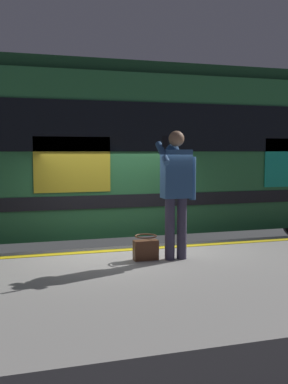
{
  "coord_description": "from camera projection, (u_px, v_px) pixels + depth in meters",
  "views": [
    {
      "loc": [
        1.67,
        6.86,
        2.55
      ],
      "look_at": [
        -0.25,
        0.3,
        1.91
      ],
      "focal_mm": 41.3,
      "sensor_mm": 36.0,
      "label": 1
    }
  ],
  "objects": [
    {
      "name": "ground_plane",
      "position": [
        125.0,
        306.0,
        7.26
      ],
      "size": [
        25.19,
        25.19,
        0.0
      ],
      "primitive_type": "plane",
      "color": "#3D3D3F"
    },
    {
      "name": "platform",
      "position": [
        162.0,
        319.0,
        5.39
      ],
      "size": [
        16.27,
        3.82,
        1.01
      ],
      "primitive_type": "cube",
      "color": "gray",
      "rests_on": "ground"
    },
    {
      "name": "safety_line",
      "position": [
        129.0,
        250.0,
        6.88
      ],
      "size": [
        15.95,
        0.16,
        0.01
      ],
      "primitive_type": "cube",
      "color": "yellow",
      "rests_on": "platform"
    },
    {
      "name": "track_rail_near",
      "position": [
        105.0,
        274.0,
        8.86
      ],
      "size": [
        21.16,
        0.08,
        0.16
      ],
      "primitive_type": "cube",
      "color": "slate",
      "rests_on": "ground"
    },
    {
      "name": "track_rail_far",
      "position": [
        92.0,
        258.0,
        10.23
      ],
      "size": [
        21.16,
        0.08,
        0.16
      ],
      "primitive_type": "cube",
      "color": "slate",
      "rests_on": "ground"
    },
    {
      "name": "train_carriage",
      "position": [
        167.0,
        150.0,
        9.75
      ],
      "size": [
        12.93,
        2.85,
        4.05
      ],
      "color": "#2D723F",
      "rests_on": "ground"
    },
    {
      "name": "passenger",
      "position": [
        176.0,
        184.0,
        6.2
      ],
      "size": [
        0.57,
        0.55,
        1.82
      ],
      "color": "#383347",
      "rests_on": "platform"
    },
    {
      "name": "handbag",
      "position": [
        146.0,
        248.0,
        6.23
      ],
      "size": [
        0.35,
        0.31,
        0.35
      ],
      "color": "#59331E",
      "rests_on": "platform"
    }
  ]
}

